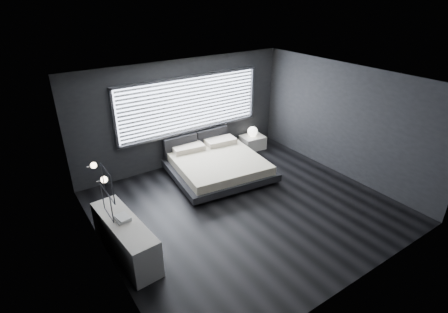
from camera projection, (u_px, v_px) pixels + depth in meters
room at (247, 150)px, 7.12m from camera, size 6.04×6.00×2.80m
window at (191, 105)px, 9.14m from camera, size 4.14×0.09×1.52m
headboard at (197, 141)px, 9.60m from camera, size 1.96×0.16×0.52m
sconce_near at (104, 180)px, 5.62m from camera, size 0.18×0.11×0.11m
sconce_far at (93, 165)px, 6.06m from camera, size 0.18×0.11×0.11m
wall_art_upper at (108, 183)px, 5.02m from camera, size 0.01×0.48×0.48m
wall_art_lower at (107, 203)px, 5.41m from camera, size 0.01×0.48×0.48m
bed at (218, 165)px, 8.95m from camera, size 2.60×2.50×0.61m
nightstand at (252, 142)px, 10.47m from camera, size 0.71×0.61×0.39m
orb_lamp at (252, 131)px, 10.33m from camera, size 0.30×0.30×0.30m
dresser at (126, 238)px, 6.22m from camera, size 0.66×1.85×0.73m
book_stack at (122, 218)px, 6.10m from camera, size 0.26×0.33×0.06m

